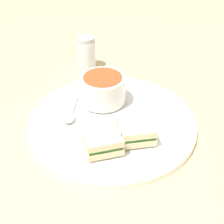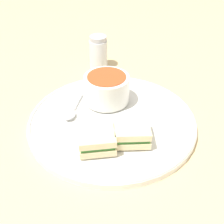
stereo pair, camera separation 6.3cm
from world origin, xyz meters
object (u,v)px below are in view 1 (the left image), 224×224
sandwich_half_near (102,140)px  salt_shaker (87,53)px  spoon (70,116)px  sandwich_half_far (136,130)px  soup_bowl (103,89)px

sandwich_half_near → salt_shaker: salt_shaker is taller
spoon → sandwich_half_near: (-0.11, 0.04, 0.01)m
sandwich_half_far → soup_bowl: bearing=-29.9°
spoon → sandwich_half_near: 0.11m
soup_bowl → spoon: size_ratio=1.00×
sandwich_half_near → salt_shaker: size_ratio=1.05×
soup_bowl → sandwich_half_far: 0.14m
salt_shaker → spoon: bearing=117.9°
soup_bowl → sandwich_half_near: (-0.08, 0.13, -0.01)m
soup_bowl → sandwich_half_far: bearing=150.1°
soup_bowl → spoon: soup_bowl is taller
spoon → salt_shaker: bearing=-179.6°
spoon → salt_shaker: 0.24m
sandwich_half_far → salt_shaker: bearing=-37.3°
sandwich_half_far → salt_shaker: 0.32m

